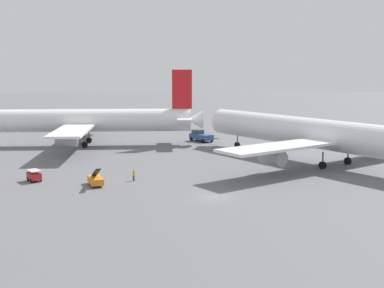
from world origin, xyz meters
TOP-DOWN VIEW (x-y plane):
  - ground_plane at (0.00, 0.00)m, footprint 600.00×600.00m
  - airliner_at_gate_left at (-24.73, 47.86)m, footprint 58.76×45.86m
  - airliner_being_pushed at (22.32, 21.41)m, footprint 44.05×54.21m
  - pushback_tug at (4.23, 51.54)m, footprint 6.21×8.45m
  - gse_belt_loader_portside at (-16.06, 8.35)m, footprint 2.75×5.07m
  - gse_baggage_cart_near_cluster at (-25.56, 12.03)m, footprint 2.75×3.15m
  - ground_crew_wing_walker_right at (-10.61, 10.92)m, footprint 0.48×0.36m

SIDE VIEW (x-z plane):
  - ground_plane at x=0.00m, z-range 0.00..0.00m
  - gse_belt_loader_portside at x=-16.06m, z-range -0.68..2.33m
  - ground_crew_wing_walker_right at x=-10.61m, z-range 0.03..1.65m
  - gse_baggage_cart_near_cluster at x=-25.56m, z-range 0.01..1.72m
  - pushback_tug at x=4.23m, z-range -0.22..2.71m
  - airliner_being_pushed at x=22.32m, z-range -2.59..13.11m
  - airliner_at_gate_left at x=-24.73m, z-range -2.87..13.77m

